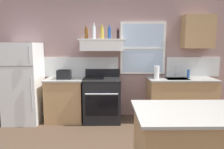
# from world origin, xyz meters

# --- Properties ---
(back_wall) EXTENTS (5.40, 0.11, 2.70)m
(back_wall) POSITION_xyz_m (0.03, 2.23, 1.35)
(back_wall) COLOR gray
(back_wall) RESTS_ON ground_plane
(refrigerator) EXTENTS (0.70, 0.72, 1.67)m
(refrigerator) POSITION_xyz_m (-1.90, 1.84, 0.83)
(refrigerator) COLOR white
(refrigerator) RESTS_ON ground_plane
(counter_left_of_stove) EXTENTS (0.79, 0.63, 0.91)m
(counter_left_of_stove) POSITION_xyz_m (-1.05, 1.90, 0.46)
(counter_left_of_stove) COLOR tan
(counter_left_of_stove) RESTS_ON ground_plane
(toaster) EXTENTS (0.30, 0.20, 0.19)m
(toaster) POSITION_xyz_m (-1.05, 1.87, 1.01)
(toaster) COLOR black
(toaster) RESTS_ON counter_left_of_stove
(stove_range) EXTENTS (0.76, 0.69, 1.09)m
(stove_range) POSITION_xyz_m (-0.25, 1.86, 0.46)
(stove_range) COLOR black
(stove_range) RESTS_ON ground_plane
(range_hood_shelf) EXTENTS (0.96, 0.52, 0.24)m
(range_hood_shelf) POSITION_xyz_m (-0.25, 1.96, 1.62)
(range_hood_shelf) COLOR white
(bottle_amber_wine) EXTENTS (0.07, 0.07, 0.27)m
(bottle_amber_wine) POSITION_xyz_m (-0.58, 1.98, 1.86)
(bottle_amber_wine) COLOR brown
(bottle_amber_wine) RESTS_ON range_hood_shelf
(bottle_clear_tall) EXTENTS (0.06, 0.06, 0.33)m
(bottle_clear_tall) POSITION_xyz_m (-0.41, 1.93, 1.88)
(bottle_clear_tall) COLOR silver
(bottle_clear_tall) RESTS_ON range_hood_shelf
(bottle_champagne_gold_foil) EXTENTS (0.08, 0.08, 0.30)m
(bottle_champagne_gold_foil) POSITION_xyz_m (-0.25, 1.98, 1.87)
(bottle_champagne_gold_foil) COLOR #B29333
(bottle_champagne_gold_foil) RESTS_ON range_hood_shelf
(bottle_blue_liqueur) EXTENTS (0.07, 0.07, 0.29)m
(bottle_blue_liqueur) POSITION_xyz_m (-0.10, 2.00, 1.87)
(bottle_blue_liqueur) COLOR #1E478C
(bottle_blue_liqueur) RESTS_ON range_hood_shelf
(bottle_balsamic_dark) EXTENTS (0.06, 0.06, 0.23)m
(bottle_balsamic_dark) POSITION_xyz_m (0.09, 1.99, 1.84)
(bottle_balsamic_dark) COLOR black
(bottle_balsamic_dark) RESTS_ON range_hood_shelf
(counter_right_with_sink) EXTENTS (1.43, 0.63, 0.91)m
(counter_right_with_sink) POSITION_xyz_m (1.45, 1.90, 0.46)
(counter_right_with_sink) COLOR tan
(counter_right_with_sink) RESTS_ON ground_plane
(sink_faucet) EXTENTS (0.03, 0.17, 0.28)m
(sink_faucet) POSITION_xyz_m (1.35, 2.00, 1.08)
(sink_faucet) COLOR silver
(sink_faucet) RESTS_ON counter_right_with_sink
(paper_towel_roll) EXTENTS (0.11, 0.11, 0.27)m
(paper_towel_roll) POSITION_xyz_m (0.91, 1.90, 1.04)
(paper_towel_roll) COLOR white
(paper_towel_roll) RESTS_ON counter_right_with_sink
(dish_soap_bottle) EXTENTS (0.06, 0.06, 0.18)m
(dish_soap_bottle) POSITION_xyz_m (1.63, 2.00, 1.00)
(dish_soap_bottle) COLOR blue
(dish_soap_bottle) RESTS_ON counter_right_with_sink
(kitchen_island) EXTENTS (1.40, 0.90, 0.91)m
(kitchen_island) POSITION_xyz_m (0.88, -0.27, 0.46)
(kitchen_island) COLOR tan
(kitchen_island) RESTS_ON ground_plane
(upper_cabinet_right) EXTENTS (0.64, 0.32, 0.70)m
(upper_cabinet_right) POSITION_xyz_m (1.80, 2.04, 1.90)
(upper_cabinet_right) COLOR tan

